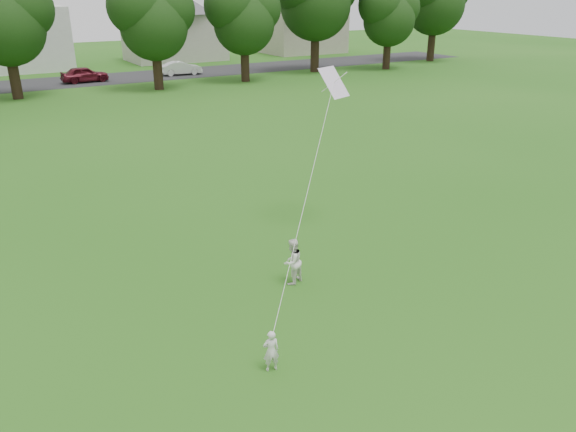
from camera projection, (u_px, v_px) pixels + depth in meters
ground at (311, 349)px, 12.19m from camera, size 160.00×160.00×0.00m
street at (32, 85)px, 45.67m from camera, size 90.00×7.00×0.01m
toddler at (271, 351)px, 11.36m from camera, size 0.38×0.29×0.93m
older_boy at (292, 262)px, 14.70m from camera, size 0.74×0.67×1.26m
kite at (309, 186)px, 14.09m from camera, size 3.32×3.36×8.82m
tree_row at (88, 4)px, 40.31m from camera, size 81.75×9.36×10.56m
house_row at (13, 16)px, 52.04m from camera, size 77.49×14.07×10.48m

